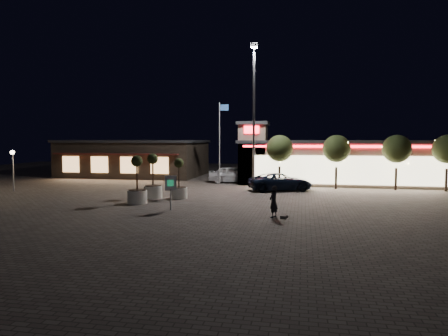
% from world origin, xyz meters
% --- Properties ---
extents(ground, '(90.00, 90.00, 0.00)m').
position_xyz_m(ground, '(0.00, 0.00, 0.00)').
color(ground, '#62574F').
rests_on(ground, ground).
extents(retail_building, '(20.40, 8.40, 6.10)m').
position_xyz_m(retail_building, '(9.51, 15.82, 2.21)').
color(retail_building, gray).
rests_on(retail_building, ground).
extents(restaurant_building, '(16.40, 11.00, 4.30)m').
position_xyz_m(restaurant_building, '(-14.00, 19.97, 2.16)').
color(restaurant_building, '#382D23').
rests_on(restaurant_building, ground).
extents(floodlight_pole, '(0.60, 0.40, 12.38)m').
position_xyz_m(floodlight_pole, '(2.00, 8.00, 7.02)').
color(floodlight_pole, gray).
rests_on(floodlight_pole, ground).
extents(flagpole, '(0.95, 0.10, 8.00)m').
position_xyz_m(flagpole, '(-1.90, 13.00, 4.74)').
color(flagpole, white).
rests_on(flagpole, ground).
extents(lamp_post_west, '(0.36, 0.36, 3.48)m').
position_xyz_m(lamp_post_west, '(-18.00, 4.00, 2.46)').
color(lamp_post_west, gray).
rests_on(lamp_post_west, ground).
extents(string_tree_a, '(2.42, 2.42, 4.79)m').
position_xyz_m(string_tree_a, '(4.00, 11.00, 3.56)').
color(string_tree_a, '#332319').
rests_on(string_tree_a, ground).
extents(string_tree_b, '(2.42, 2.42, 4.79)m').
position_xyz_m(string_tree_b, '(9.00, 11.00, 3.56)').
color(string_tree_b, '#332319').
rests_on(string_tree_b, ground).
extents(string_tree_c, '(2.42, 2.42, 4.79)m').
position_xyz_m(string_tree_c, '(14.00, 11.00, 3.56)').
color(string_tree_c, '#332319').
rests_on(string_tree_c, ground).
extents(string_tree_d, '(2.42, 2.42, 4.79)m').
position_xyz_m(string_tree_d, '(18.00, 11.00, 3.56)').
color(string_tree_d, '#332319').
rests_on(string_tree_d, ground).
extents(pickup_truck, '(5.99, 4.27, 1.51)m').
position_xyz_m(pickup_truck, '(4.24, 8.72, 0.76)').
color(pickup_truck, black).
rests_on(pickup_truck, ground).
extents(white_sedan, '(4.96, 2.09, 1.67)m').
position_xyz_m(white_sedan, '(-0.82, 14.00, 0.84)').
color(white_sedan, white).
rests_on(white_sedan, ground).
extents(pedestrian, '(0.67, 0.78, 1.80)m').
position_xyz_m(pedestrian, '(4.52, -3.21, 0.90)').
color(pedestrian, black).
rests_on(pedestrian, ground).
extents(dog, '(0.45, 0.22, 0.24)m').
position_xyz_m(dog, '(5.18, -4.21, 0.24)').
color(dog, '#59514C').
rests_on(dog, ground).
extents(planter_left, '(1.36, 1.36, 3.34)m').
position_xyz_m(planter_left, '(-4.88, 2.50, 1.03)').
color(planter_left, white).
rests_on(planter_left, ground).
extents(planter_mid, '(1.35, 1.35, 3.31)m').
position_xyz_m(planter_mid, '(-5.04, -0.03, 1.02)').
color(planter_mid, white).
rests_on(planter_mid, ground).
extents(planter_right, '(1.22, 1.22, 3.00)m').
position_xyz_m(planter_right, '(-2.90, 2.66, 0.93)').
color(planter_right, white).
rests_on(planter_right, ground).
extents(valet_sign, '(0.69, 0.32, 2.17)m').
position_xyz_m(valet_sign, '(-1.90, -2.15, 1.52)').
color(valet_sign, gray).
rests_on(valet_sign, ground).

